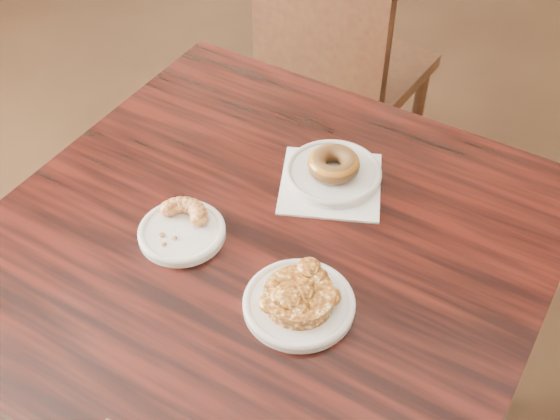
% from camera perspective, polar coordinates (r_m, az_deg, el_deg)
% --- Properties ---
extents(cafe_table, '(1.12, 1.12, 0.75)m').
position_cam_1_polar(cafe_table, '(1.45, -1.12, -12.45)').
color(cafe_table, black).
rests_on(cafe_table, floor).
extents(chair_far, '(0.56, 0.56, 0.90)m').
position_cam_1_polar(chair_far, '(2.07, 5.57, 11.22)').
color(chair_far, black).
rests_on(chair_far, floor).
extents(napkin, '(0.19, 0.19, 0.00)m').
position_cam_1_polar(napkin, '(1.25, 4.14, 2.17)').
color(napkin, white).
rests_on(napkin, cafe_table).
extents(plate_donut, '(0.17, 0.17, 0.01)m').
position_cam_1_polar(plate_donut, '(1.26, 4.32, 2.99)').
color(plate_donut, silver).
rests_on(plate_donut, napkin).
extents(plate_cruller, '(0.14, 0.14, 0.01)m').
position_cam_1_polar(plate_cruller, '(1.17, -7.98, -1.82)').
color(plate_cruller, white).
rests_on(plate_cruller, cafe_table).
extents(plate_fritter, '(0.17, 0.17, 0.01)m').
position_cam_1_polar(plate_fritter, '(1.06, 1.55, -7.65)').
color(plate_fritter, white).
rests_on(plate_fritter, cafe_table).
extents(glazed_donut, '(0.09, 0.09, 0.03)m').
position_cam_1_polar(glazed_donut, '(1.24, 4.38, 3.76)').
color(glazed_donut, '#8F5314').
rests_on(glazed_donut, plate_donut).
extents(apple_fritter, '(0.14, 0.14, 0.03)m').
position_cam_1_polar(apple_fritter, '(1.04, 1.57, -6.87)').
color(apple_fritter, '#481D07').
rests_on(apple_fritter, plate_fritter).
extents(cruller_fragment, '(0.10, 0.10, 0.03)m').
position_cam_1_polar(cruller_fragment, '(1.15, -8.07, -1.16)').
color(cruller_fragment, brown).
rests_on(cruller_fragment, plate_cruller).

